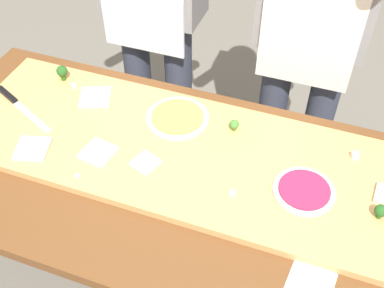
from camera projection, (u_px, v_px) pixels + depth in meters
prep_table at (175, 192)px, 1.58m from camera, size 1.77×0.84×0.77m
cutting_board at (187, 153)px, 1.55m from camera, size 1.55×0.53×0.03m
chefs_knife at (16, 103)px, 1.70m from camera, size 0.30×0.15×0.02m
pizza_whole_beet_magenta at (304, 191)px, 1.42m from camera, size 0.19×0.19×0.02m
pizza_whole_pesto_green at (177, 118)px, 1.64m from camera, size 0.22×0.22×0.02m
pizza_slice_far_left at (98, 153)px, 1.53m from camera, size 0.11×0.11×0.01m
pizza_slice_near_right at (145, 163)px, 1.50m from camera, size 0.10×0.10×0.01m
pizza_slice_near_left at (95, 97)px, 1.72m from camera, size 0.14×0.14×0.01m
pizza_slice_center at (33, 149)px, 1.54m from camera, size 0.13×0.13×0.01m
broccoli_floret_back_right at (381, 211)px, 1.34m from camera, size 0.04×0.04×0.05m
broccoli_floret_back_left at (234, 125)px, 1.60m from camera, size 0.03×0.03×0.04m
broccoli_floret_center_right at (62, 72)px, 1.78m from camera, size 0.04×0.04×0.06m
cheese_crumble_a at (355, 155)px, 1.51m from camera, size 0.03×0.03×0.02m
cheese_crumble_b at (74, 86)px, 1.77m from camera, size 0.02×0.02×0.02m
cheese_crumble_c at (232, 193)px, 1.41m from camera, size 0.02×0.02×0.02m
cheese_crumble_d at (77, 176)px, 1.46m from camera, size 0.02×0.02×0.01m
cook_right at (314, 20)px, 1.72m from camera, size 0.54×0.39×1.67m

